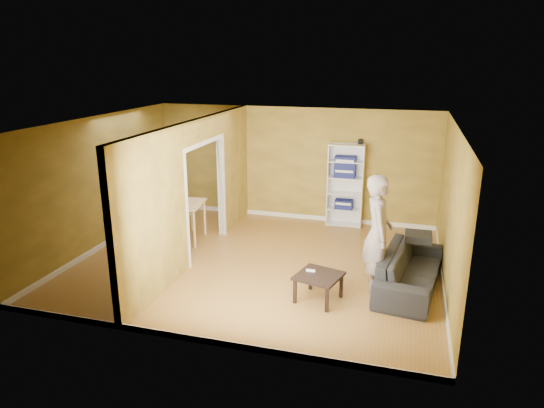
{
  "coord_description": "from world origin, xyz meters",
  "views": [
    {
      "loc": [
        2.51,
        -7.92,
        3.66
      ],
      "look_at": [
        0.2,
        0.2,
        1.1
      ],
      "focal_mm": 32.0,
      "sensor_mm": 36.0,
      "label": 1
    }
  ],
  "objects_px": {
    "coffee_table": "(319,279)",
    "chair_far": "(183,212)",
    "bookshelf": "(346,185)",
    "person": "(378,223)",
    "chair_left": "(143,213)",
    "chair_near": "(163,227)",
    "dining_table": "(171,206)",
    "sofa": "(411,264)"
  },
  "relations": [
    {
      "from": "person",
      "to": "chair_left",
      "type": "distance_m",
      "value": 5.12
    },
    {
      "from": "chair_left",
      "to": "chair_far",
      "type": "xyz_separation_m",
      "value": [
        0.69,
        0.45,
        -0.05
      ]
    },
    {
      "from": "person",
      "to": "coffee_table",
      "type": "relative_size",
      "value": 3.49
    },
    {
      "from": "person",
      "to": "dining_table",
      "type": "height_order",
      "value": "person"
    },
    {
      "from": "bookshelf",
      "to": "chair_near",
      "type": "height_order",
      "value": "bookshelf"
    },
    {
      "from": "dining_table",
      "to": "chair_left",
      "type": "height_order",
      "value": "chair_left"
    },
    {
      "from": "dining_table",
      "to": "person",
      "type": "bearing_deg",
      "value": -14.9
    },
    {
      "from": "bookshelf",
      "to": "chair_far",
      "type": "bearing_deg",
      "value": -156.95
    },
    {
      "from": "bookshelf",
      "to": "coffee_table",
      "type": "height_order",
      "value": "bookshelf"
    },
    {
      "from": "bookshelf",
      "to": "chair_far",
      "type": "height_order",
      "value": "bookshelf"
    },
    {
      "from": "coffee_table",
      "to": "chair_near",
      "type": "bearing_deg",
      "value": 159.93
    },
    {
      "from": "chair_left",
      "to": "sofa",
      "type": "bearing_deg",
      "value": 81.89
    },
    {
      "from": "dining_table",
      "to": "bookshelf",
      "type": "bearing_deg",
      "value": 30.28
    },
    {
      "from": "chair_far",
      "to": "sofa",
      "type": "bearing_deg",
      "value": 169.65
    },
    {
      "from": "coffee_table",
      "to": "chair_far",
      "type": "height_order",
      "value": "chair_far"
    },
    {
      "from": "dining_table",
      "to": "chair_near",
      "type": "height_order",
      "value": "chair_near"
    },
    {
      "from": "coffee_table",
      "to": "chair_left",
      "type": "xyz_separation_m",
      "value": [
        -4.12,
        1.85,
        0.12
      ]
    },
    {
      "from": "person",
      "to": "bookshelf",
      "type": "height_order",
      "value": "person"
    },
    {
      "from": "dining_table",
      "to": "chair_far",
      "type": "distance_m",
      "value": 0.6
    },
    {
      "from": "person",
      "to": "chair_near",
      "type": "bearing_deg",
      "value": 72.98
    },
    {
      "from": "person",
      "to": "chair_near",
      "type": "distance_m",
      "value": 4.22
    },
    {
      "from": "person",
      "to": "chair_left",
      "type": "xyz_separation_m",
      "value": [
        -4.94,
        1.2,
        -0.65
      ]
    },
    {
      "from": "sofa",
      "to": "chair_left",
      "type": "height_order",
      "value": "chair_left"
    },
    {
      "from": "sofa",
      "to": "person",
      "type": "xyz_separation_m",
      "value": [
        -0.55,
        -0.19,
        0.72
      ]
    },
    {
      "from": "sofa",
      "to": "dining_table",
      "type": "xyz_separation_m",
      "value": [
        -4.79,
        0.94,
        0.32
      ]
    },
    {
      "from": "coffee_table",
      "to": "dining_table",
      "type": "height_order",
      "value": "dining_table"
    },
    {
      "from": "person",
      "to": "dining_table",
      "type": "distance_m",
      "value": 4.41
    },
    {
      "from": "sofa",
      "to": "person",
      "type": "distance_m",
      "value": 0.93
    },
    {
      "from": "person",
      "to": "chair_left",
      "type": "relative_size",
      "value": 2.32
    },
    {
      "from": "chair_left",
      "to": "chair_near",
      "type": "distance_m",
      "value": 1.03
    },
    {
      "from": "bookshelf",
      "to": "chair_far",
      "type": "relative_size",
      "value": 2.14
    },
    {
      "from": "sofa",
      "to": "bookshelf",
      "type": "xyz_separation_m",
      "value": [
        -1.47,
        2.88,
        0.52
      ]
    },
    {
      "from": "chair_near",
      "to": "chair_far",
      "type": "xyz_separation_m",
      "value": [
        -0.11,
        1.09,
        -0.04
      ]
    },
    {
      "from": "dining_table",
      "to": "sofa",
      "type": "bearing_deg",
      "value": -11.05
    },
    {
      "from": "bookshelf",
      "to": "chair_near",
      "type": "distance_m",
      "value": 4.11
    },
    {
      "from": "bookshelf",
      "to": "coffee_table",
      "type": "relative_size",
      "value": 2.86
    },
    {
      "from": "chair_left",
      "to": "chair_far",
      "type": "bearing_deg",
      "value": 125.44
    },
    {
      "from": "sofa",
      "to": "chair_near",
      "type": "height_order",
      "value": "chair_near"
    },
    {
      "from": "bookshelf",
      "to": "chair_left",
      "type": "height_order",
      "value": "bookshelf"
    },
    {
      "from": "chair_near",
      "to": "bookshelf",
      "type": "bearing_deg",
      "value": 42.68
    },
    {
      "from": "chair_left",
      "to": "chair_near",
      "type": "xyz_separation_m",
      "value": [
        0.81,
        -0.64,
        -0.01
      ]
    },
    {
      "from": "sofa",
      "to": "coffee_table",
      "type": "relative_size",
      "value": 3.34
    }
  ]
}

